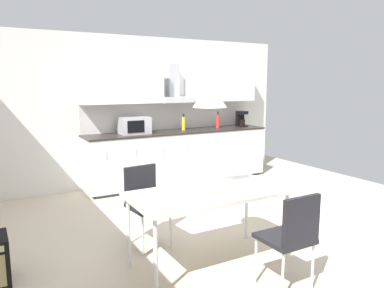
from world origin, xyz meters
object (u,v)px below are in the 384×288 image
object	(u,v)px
chair_far_left	(145,197)
bottle_red	(218,121)
microwave	(135,125)
bottle_yellow	(184,123)
coffee_maker	(241,119)
pendant_lamp	(210,95)
dining_table	(209,196)
chair_near_right	(292,232)

from	to	relation	value
chair_far_left	bottle_red	bearing A→B (deg)	42.37
microwave	bottle_yellow	xyz separation A→B (m)	(0.95, 0.05, -0.02)
coffee_maker	pendant_lamp	xyz separation A→B (m)	(-2.57, -2.95, 0.57)
coffee_maker	chair_far_left	size ratio (longest dim) A/B	0.34
microwave	chair_far_left	distance (m)	2.34
microwave	dining_table	xyz separation A→B (m)	(-0.36, -2.92, -0.38)
microwave	chair_far_left	size ratio (longest dim) A/B	0.55
microwave	pendant_lamp	world-z (taller)	pendant_lamp
microwave	pendant_lamp	xyz separation A→B (m)	(-0.36, -2.92, 0.58)
chair_near_right	pendant_lamp	xyz separation A→B (m)	(-0.35, 0.76, 1.13)
dining_table	chair_far_left	xyz separation A→B (m)	(-0.35, 0.76, -0.17)
dining_table	chair_near_right	xyz separation A→B (m)	(0.35, -0.76, -0.17)
microwave	dining_table	size ratio (longest dim) A/B	0.31
bottle_red	dining_table	world-z (taller)	bottle_red
coffee_maker	chair_far_left	distance (m)	3.69
dining_table	chair_far_left	distance (m)	0.86
bottle_red	chair_near_right	world-z (taller)	bottle_red
microwave	dining_table	bearing A→B (deg)	-96.94
microwave	bottle_yellow	bearing A→B (deg)	2.94
microwave	chair_near_right	distance (m)	3.72
chair_near_right	dining_table	bearing A→B (deg)	114.40
bottle_yellow	coffee_maker	bearing A→B (deg)	-1.02
microwave	bottle_red	size ratio (longest dim) A/B	1.53
microwave	bottle_red	bearing A→B (deg)	-0.07
microwave	bottle_red	distance (m)	1.65
coffee_maker	pendant_lamp	world-z (taller)	pendant_lamp
microwave	coffee_maker	bearing A→B (deg)	0.68
bottle_red	dining_table	bearing A→B (deg)	-124.56
microwave	dining_table	world-z (taller)	microwave
bottle_yellow	chair_far_left	world-z (taller)	bottle_yellow
coffee_maker	bottle_yellow	world-z (taller)	coffee_maker
pendant_lamp	bottle_red	bearing A→B (deg)	55.44
dining_table	chair_far_left	size ratio (longest dim) A/B	1.76
microwave	bottle_yellow	world-z (taller)	bottle_yellow
bottle_yellow	chair_far_left	size ratio (longest dim) A/B	0.33
bottle_yellow	dining_table	world-z (taller)	bottle_yellow
coffee_maker	bottle_red	size ratio (longest dim) A/B	0.96
chair_near_right	bottle_red	bearing A→B (deg)	65.66
microwave	pendant_lamp	bearing A→B (deg)	-96.94
chair_far_left	dining_table	bearing A→B (deg)	-65.01
bottle_yellow	dining_table	size ratio (longest dim) A/B	0.19
coffee_maker	chair_near_right	distance (m)	4.36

